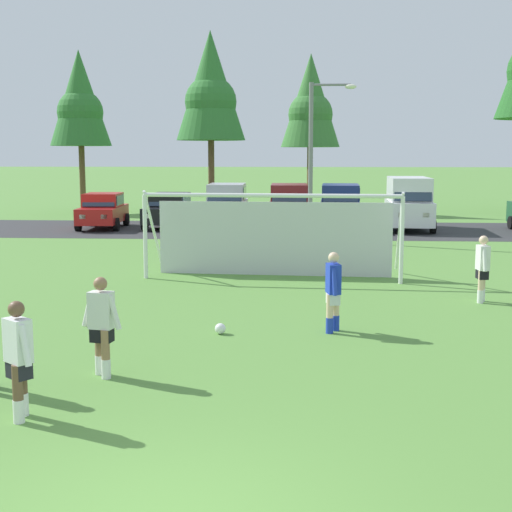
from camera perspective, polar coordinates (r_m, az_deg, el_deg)
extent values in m
plane|color=#598C3D|center=(21.64, 0.18, -1.39)|extent=(400.00, 400.00, 0.00)
cube|color=#333335|center=(34.32, 1.52, 2.13)|extent=(52.00, 8.40, 0.01)
sphere|color=white|center=(14.35, -2.88, -5.84)|extent=(0.22, 0.22, 0.22)
sphere|color=black|center=(14.35, -2.88, -5.82)|extent=(0.08, 0.08, 0.08)
sphere|color=red|center=(14.34, -2.64, -5.85)|extent=(0.07, 0.07, 0.07)
cylinder|color=white|center=(20.12, 11.61, 1.24)|extent=(0.12, 0.12, 2.44)
cylinder|color=white|center=(20.85, -8.88, 1.54)|extent=(0.12, 0.12, 2.44)
cylinder|color=white|center=(20.05, 1.19, 4.88)|extent=(7.32, 0.54, 0.12)
cylinder|color=white|center=(21.00, 11.43, 1.86)|extent=(0.19, 1.95, 2.46)
cylinder|color=white|center=(21.70, -8.24, 2.13)|extent=(0.19, 1.95, 2.46)
cube|color=silver|center=(21.16, 1.46, 1.40)|extent=(6.95, 0.43, 2.20)
cylinder|color=#936B4C|center=(11.97, -12.45, -7.42)|extent=(0.14, 0.14, 0.80)
cylinder|color=#936B4C|center=(11.73, -11.97, -7.72)|extent=(0.14, 0.14, 0.80)
cylinder|color=white|center=(12.04, -12.42, -8.52)|extent=(0.15, 0.15, 0.32)
cylinder|color=white|center=(11.80, -11.93, -8.85)|extent=(0.15, 0.15, 0.32)
cube|color=black|center=(11.77, -12.26, -6.07)|extent=(0.37, 0.28, 0.28)
cube|color=silver|center=(11.69, -12.32, -4.26)|extent=(0.42, 0.31, 0.60)
sphere|color=#936B4C|center=(11.60, -12.38, -2.19)|extent=(0.22, 0.22, 0.22)
cylinder|color=silver|center=(11.84, -13.31, -4.23)|extent=(0.24, 0.13, 0.55)
cylinder|color=silver|center=(11.55, -11.29, -4.48)|extent=(0.24, 0.13, 0.55)
cylinder|color=brown|center=(10.42, -18.24, -9.99)|extent=(0.14, 0.14, 0.80)
cylinder|color=brown|center=(10.17, -18.55, -10.45)|extent=(0.14, 0.14, 0.80)
cylinder|color=white|center=(10.50, -18.18, -11.23)|extent=(0.15, 0.15, 0.32)
cylinder|color=white|center=(10.25, -18.49, -11.72)|extent=(0.15, 0.15, 0.32)
cube|color=black|center=(10.20, -18.47, -8.51)|extent=(0.40, 0.38, 0.28)
cube|color=white|center=(10.11, -18.57, -6.44)|extent=(0.45, 0.42, 0.60)
sphere|color=brown|center=(10.01, -18.68, -4.05)|extent=(0.22, 0.22, 0.22)
cylinder|color=white|center=(10.34, -19.06, -6.25)|extent=(0.24, 0.21, 0.55)
cylinder|color=white|center=(9.88, -18.04, -6.86)|extent=(0.24, 0.21, 0.55)
cylinder|color=beige|center=(14.40, 5.94, -4.64)|extent=(0.14, 0.14, 0.80)
cylinder|color=beige|center=(14.63, 6.42, -4.44)|extent=(0.14, 0.14, 0.80)
cylinder|color=#1E38B7|center=(14.46, 5.92, -5.57)|extent=(0.15, 0.15, 0.32)
cylinder|color=#1E38B7|center=(14.69, 6.41, -5.36)|extent=(0.15, 0.15, 0.32)
cube|color=silver|center=(14.45, 6.20, -3.30)|extent=(0.28, 0.38, 0.28)
cube|color=#1E38B7|center=(14.38, 6.22, -1.82)|extent=(0.31, 0.42, 0.60)
sphere|color=beige|center=(14.31, 6.25, -0.12)|extent=(0.22, 0.22, 0.22)
cylinder|color=#1E38B7|center=(14.14, 6.31, -2.07)|extent=(0.13, 0.24, 0.55)
cylinder|color=#1E38B7|center=(14.63, 6.14, -1.72)|extent=(0.13, 0.24, 0.55)
cylinder|color=beige|center=(18.07, 17.59, -2.37)|extent=(0.14, 0.14, 0.80)
cylinder|color=beige|center=(18.29, 17.70, -2.26)|extent=(0.14, 0.14, 0.80)
cylinder|color=white|center=(18.11, 17.56, -3.12)|extent=(0.15, 0.15, 0.32)
cylinder|color=white|center=(18.33, 17.67, -2.99)|extent=(0.15, 0.15, 0.32)
cube|color=black|center=(18.13, 17.69, -1.32)|extent=(0.25, 0.36, 0.28)
cube|color=silver|center=(18.07, 17.74, -0.13)|extent=(0.27, 0.40, 0.60)
sphere|color=beige|center=(18.02, 17.80, 1.22)|extent=(0.22, 0.22, 0.22)
cylinder|color=silver|center=(17.83, 17.88, -0.31)|extent=(0.11, 0.24, 0.55)
cylinder|color=silver|center=(18.32, 17.60, -0.08)|extent=(0.11, 0.24, 0.55)
cube|color=red|center=(35.67, -12.18, 3.30)|extent=(2.07, 4.31, 0.76)
cube|color=red|center=(35.77, -12.17, 4.44)|extent=(1.79, 2.20, 0.64)
cube|color=#28384C|center=(34.83, -12.50, 4.30)|extent=(1.55, 0.41, 0.55)
cube|color=#28384C|center=(35.60, -10.85, 4.46)|extent=(0.16, 1.78, 0.45)
cube|color=white|center=(33.56, -12.10, 3.10)|extent=(0.28, 0.10, 0.20)
cube|color=white|center=(33.78, -13.74, 3.08)|extent=(0.28, 0.10, 0.20)
cube|color=#B21414|center=(37.58, -10.79, 3.65)|extent=(0.28, 0.10, 0.20)
cube|color=#B21414|center=(37.78, -12.27, 3.63)|extent=(0.28, 0.10, 0.20)
cylinder|color=black|center=(34.26, -11.15, 2.50)|extent=(0.28, 0.65, 0.64)
cylinder|color=black|center=(34.65, -14.07, 2.47)|extent=(0.28, 0.65, 0.64)
cylinder|color=black|center=(36.80, -10.37, 2.90)|extent=(0.28, 0.65, 0.64)
cylinder|color=black|center=(37.17, -13.10, 2.87)|extent=(0.28, 0.65, 0.64)
cube|color=black|center=(35.38, -6.96, 3.38)|extent=(2.02, 4.29, 0.76)
cube|color=black|center=(35.48, -6.92, 4.53)|extent=(1.77, 2.19, 0.64)
cube|color=#28384C|center=(34.54, -7.30, 4.40)|extent=(1.54, 0.40, 0.55)
cube|color=#28384C|center=(35.29, -5.60, 4.53)|extent=(0.14, 1.78, 0.45)
cube|color=white|center=(33.26, -6.98, 3.17)|extent=(0.28, 0.10, 0.20)
cube|color=white|center=(33.51, -8.62, 3.18)|extent=(0.28, 0.10, 0.20)
cube|color=#B21414|center=(37.26, -5.46, 3.72)|extent=(0.28, 0.10, 0.20)
cube|color=#B21414|center=(37.49, -6.95, 3.72)|extent=(0.28, 0.10, 0.20)
cylinder|color=black|center=(33.94, -5.99, 2.56)|extent=(0.27, 0.65, 0.64)
cylinder|color=black|center=(34.39, -8.92, 2.58)|extent=(0.27, 0.65, 0.64)
cylinder|color=black|center=(36.48, -5.09, 2.95)|extent=(0.27, 0.65, 0.64)
cylinder|color=black|center=(36.89, -7.83, 2.97)|extent=(0.27, 0.65, 0.64)
cube|color=#B2B2BC|center=(35.37, -2.37, 3.63)|extent=(2.03, 4.65, 1.00)
cube|color=#B2B2BC|center=(35.51, -2.35, 5.14)|extent=(1.84, 3.05, 0.84)
cube|color=#28384C|center=(34.10, -2.53, 4.98)|extent=(1.63, 0.43, 0.71)
cube|color=#28384C|center=(35.45, -0.92, 5.14)|extent=(0.11, 2.55, 0.59)
cube|color=white|center=(33.08, -1.77, 3.41)|extent=(0.28, 0.09, 0.20)
cube|color=white|center=(33.17, -3.57, 3.41)|extent=(0.28, 0.09, 0.20)
cube|color=#B21414|center=(37.58, -1.30, 3.97)|extent=(0.28, 0.09, 0.20)
cube|color=#B21414|center=(37.66, -2.89, 3.97)|extent=(0.28, 0.09, 0.20)
cylinder|color=black|center=(33.94, -0.95, 2.60)|extent=(0.26, 0.65, 0.64)
cylinder|color=black|center=(34.09, -4.14, 2.60)|extent=(0.26, 0.65, 0.64)
cylinder|color=black|center=(36.77, -0.71, 3.02)|extent=(0.26, 0.65, 0.64)
cylinder|color=black|center=(36.91, -3.66, 3.03)|extent=(0.26, 0.65, 0.64)
cube|color=maroon|center=(34.84, 2.67, 3.56)|extent=(1.99, 4.64, 1.00)
cube|color=maroon|center=(34.98, 2.68, 5.09)|extent=(1.81, 3.03, 0.84)
cube|color=#28384C|center=(33.57, 2.68, 4.93)|extent=(1.62, 0.41, 0.71)
cube|color=#28384C|center=(35.00, 4.13, 5.08)|extent=(0.09, 2.55, 0.59)
cube|color=white|center=(32.59, 3.59, 3.33)|extent=(0.28, 0.09, 0.20)
cube|color=white|center=(32.59, 1.75, 3.34)|extent=(0.28, 0.09, 0.20)
cube|color=#B21414|center=(37.10, 3.48, 3.91)|extent=(0.28, 0.09, 0.20)
cube|color=#B21414|center=(37.10, 1.86, 3.92)|extent=(0.28, 0.09, 0.20)
cylinder|color=black|center=(33.48, 4.29, 2.50)|extent=(0.25, 0.64, 0.64)
cylinder|color=black|center=(33.48, 1.04, 2.53)|extent=(0.25, 0.64, 0.64)
cylinder|color=black|center=(36.32, 4.16, 2.94)|extent=(0.25, 0.64, 0.64)
cylinder|color=black|center=(36.32, 1.16, 2.96)|extent=(0.25, 0.64, 0.64)
cube|color=navy|center=(34.80, 6.76, 3.51)|extent=(2.09, 4.68, 1.00)
cube|color=navy|center=(34.94, 6.78, 5.04)|extent=(1.87, 3.07, 0.84)
cube|color=#28384C|center=(33.53, 6.81, 4.88)|extent=(1.63, 0.45, 0.71)
cube|color=#28384C|center=(34.96, 8.24, 5.01)|extent=(0.15, 2.55, 0.59)
cube|color=white|center=(32.56, 7.72, 3.27)|extent=(0.28, 0.09, 0.20)
cube|color=white|center=(32.55, 5.88, 3.30)|extent=(0.28, 0.09, 0.20)
cube|color=#B21414|center=(37.06, 7.54, 3.85)|extent=(0.28, 0.09, 0.20)
cube|color=#B21414|center=(37.05, 5.92, 3.87)|extent=(0.28, 0.09, 0.20)
cylinder|color=black|center=(33.45, 8.40, 2.44)|extent=(0.27, 0.65, 0.64)
cylinder|color=black|center=(33.43, 5.14, 2.49)|extent=(0.27, 0.65, 0.64)
cylinder|color=black|center=(36.29, 8.23, 2.87)|extent=(0.27, 0.65, 0.64)
cylinder|color=black|center=(36.27, 5.23, 2.92)|extent=(0.27, 0.65, 0.64)
cube|color=silver|center=(34.88, 12.12, 3.48)|extent=(2.17, 4.88, 1.10)
cube|color=silver|center=(35.01, 12.14, 5.30)|extent=(1.99, 4.18, 1.10)
cube|color=#28384C|center=(33.06, 12.48, 5.10)|extent=(1.69, 0.54, 0.91)
cube|color=#28384C|center=(35.12, 13.63, 5.26)|extent=(0.20, 3.48, 0.77)
cube|color=white|center=(32.60, 13.48, 3.21)|extent=(0.28, 0.09, 0.20)
cube|color=white|center=(32.48, 11.59, 3.25)|extent=(0.28, 0.09, 0.20)
cube|color=#B21414|center=(37.27, 12.59, 3.82)|extent=(0.28, 0.09, 0.20)
cube|color=#B21414|center=(37.17, 10.94, 3.86)|extent=(0.28, 0.09, 0.20)
cylinder|color=black|center=(33.57, 14.01, 2.30)|extent=(0.27, 0.65, 0.64)
cylinder|color=black|center=(33.37, 10.67, 2.37)|extent=(0.27, 0.65, 0.64)
cylinder|color=black|center=(36.51, 13.40, 2.77)|extent=(0.27, 0.65, 0.64)
cylinder|color=black|center=(36.32, 10.33, 2.83)|extent=(0.27, 0.65, 0.64)
cylinder|color=black|center=(36.64, 19.83, 2.53)|extent=(0.27, 0.65, 0.64)
cylinder|color=brown|center=(45.75, -13.75, 5.99)|extent=(0.36, 0.36, 4.15)
cone|color=#2D702D|center=(45.85, -13.96, 12.21)|extent=(3.73, 3.73, 5.80)
sphere|color=#2D702D|center=(45.80, -13.92, 11.12)|extent=(2.80, 2.80, 2.80)
cylinder|color=brown|center=(41.84, -3.60, 6.22)|extent=(0.36, 0.36, 4.43)
cone|color=#2D702D|center=(42.01, -3.66, 13.49)|extent=(3.99, 3.99, 6.20)
sphere|color=#2D702D|center=(41.93, -3.65, 12.23)|extent=(2.99, 2.99, 2.99)
cylinder|color=brown|center=(45.00, 4.34, 6.12)|extent=(0.36, 0.36, 4.07)
cone|color=#387533|center=(45.10, 4.40, 12.34)|extent=(3.67, 3.67, 5.70)
sphere|color=#387533|center=(45.04, 4.39, 11.25)|extent=(2.75, 2.75, 2.75)
cylinder|color=slate|center=(29.81, 4.40, 7.48)|extent=(0.18, 0.18, 6.52)
cylinder|color=slate|center=(30.01, 4.33, 1.53)|extent=(0.32, 0.32, 0.30)
cylinder|color=slate|center=(29.97, 6.04, 13.51)|extent=(1.60, 0.10, 0.10)
ellipsoid|color=white|center=(30.00, 7.60, 13.32)|extent=(0.48, 0.28, 0.20)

